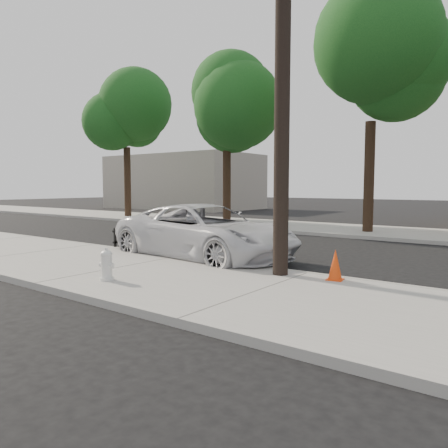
{
  "coord_description": "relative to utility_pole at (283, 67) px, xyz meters",
  "views": [
    {
      "loc": [
        8.41,
        -11.2,
        2.14
      ],
      "look_at": [
        0.59,
        -0.81,
        1.0
      ],
      "focal_mm": 35.0,
      "sensor_mm": 36.0,
      "label": 1
    }
  ],
  "objects": [
    {
      "name": "ground",
      "position": [
        -3.6,
        2.7,
        -4.7
      ],
      "size": [
        120.0,
        120.0,
        0.0
      ],
      "primitive_type": "plane",
      "color": "black",
      "rests_on": "ground"
    },
    {
      "name": "near_sidewalk",
      "position": [
        -3.6,
        -1.6,
        -4.62
      ],
      "size": [
        90.0,
        4.4,
        0.15
      ],
      "primitive_type": "cube",
      "color": "gray",
      "rests_on": "ground"
    },
    {
      "name": "far_sidewalk",
      "position": [
        -3.6,
        11.2,
        -4.62
      ],
      "size": [
        90.0,
        5.0,
        0.15
      ],
      "primitive_type": "cube",
      "color": "gray",
      "rests_on": "ground"
    },
    {
      "name": "curb_near",
      "position": [
        -3.6,
        0.6,
        -4.62
      ],
      "size": [
        90.0,
        0.12,
        0.16
      ],
      "primitive_type": "cube",
      "color": "#9E9B93",
      "rests_on": "ground"
    },
    {
      "name": "building_far",
      "position": [
        -23.6,
        22.7,
        -2.2
      ],
      "size": [
        14.0,
        8.0,
        5.0
      ],
      "primitive_type": "cube",
      "color": "gray",
      "rests_on": "ground"
    },
    {
      "name": "utility_pole",
      "position": [
        0.0,
        0.0,
        0.0
      ],
      "size": [
        1.4,
        0.34,
        9.0
      ],
      "color": "black",
      "rests_on": "near_sidewalk"
    },
    {
      "name": "tree_a",
      "position": [
        -17.4,
        10.55,
        1.83
      ],
      "size": [
        4.65,
        4.5,
        9.0
      ],
      "color": "black",
      "rests_on": "far_sidewalk"
    },
    {
      "name": "tree_b",
      "position": [
        -9.41,
        10.76,
        1.45
      ],
      "size": [
        4.34,
        4.2,
        8.45
      ],
      "color": "black",
      "rests_on": "far_sidewalk"
    },
    {
      "name": "tree_c",
      "position": [
        -1.38,
        10.34,
        2.21
      ],
      "size": [
        4.96,
        4.8,
        9.55
      ],
      "color": "black",
      "rests_on": "far_sidewalk"
    },
    {
      "name": "police_cruiser",
      "position": [
        -3.23,
        1.26,
        -3.89
      ],
      "size": [
        6.01,
        3.19,
        1.61
      ],
      "primitive_type": "imported",
      "rotation": [
        0.0,
        0.0,
        1.48
      ],
      "color": "silver",
      "rests_on": "ground"
    },
    {
      "name": "fire_hydrant",
      "position": [
        -2.64,
        -2.73,
        -4.24
      ],
      "size": [
        0.35,
        0.31,
        0.64
      ],
      "rotation": [
        0.0,
        0.0,
        0.26
      ],
      "color": "silver",
      "rests_on": "near_sidewalk"
    },
    {
      "name": "traffic_cone",
      "position": [
        1.21,
        0.2,
        -4.23
      ],
      "size": [
        0.39,
        0.39,
        0.65
      ],
      "rotation": [
        0.0,
        0.0,
        0.17
      ],
      "color": "#E23D0B",
      "rests_on": "near_sidewalk"
    }
  ]
}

